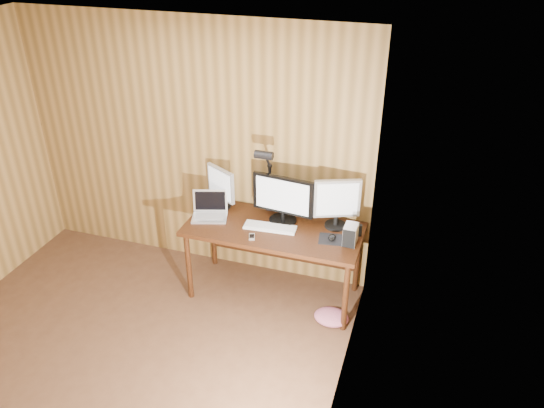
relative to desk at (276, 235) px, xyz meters
The scene contains 14 objects.
room_shell 2.04m from the desk, 118.65° to the right, with size 4.00×4.00×4.00m.
desk is the anchor object (origin of this frame).
monitor_center 0.37m from the desk, 52.84° to the left, with size 0.58×0.25×0.45m.
monitor_left 0.70m from the desk, 167.02° to the left, with size 0.33×0.21×0.41m.
monitor_right 0.66m from the desk, 12.55° to the left, with size 0.40×0.20×0.47m.
laptop 0.66m from the desk, behind, with size 0.38×0.33×0.23m.
keyboard 0.17m from the desk, 105.64° to the right, with size 0.48×0.17×0.02m.
mousepad 0.57m from the desk, 11.14° to the right, with size 0.23×0.19×0.00m, color black.
mouse 0.57m from the desk, 11.14° to the right, with size 0.07×0.11×0.04m, color black.
hard_drive 0.74m from the desk, ahead, with size 0.11×0.16×0.18m.
phone 0.34m from the desk, 114.90° to the right, with size 0.08×0.11×0.01m.
speaker 0.78m from the desk, ahead, with size 0.04×0.04×0.11m, color black.
desk_lamp 0.60m from the desk, 133.13° to the left, with size 0.16×0.24×0.72m.
fabric_pile 0.90m from the desk, 25.78° to the right, with size 0.32×0.26×0.10m, color #B95971, non-canonical shape.
Camera 1 is at (2.16, -2.25, 3.28)m, focal length 35.00 mm.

